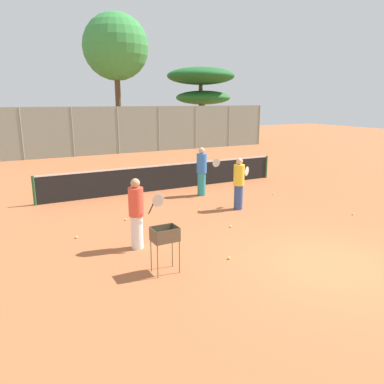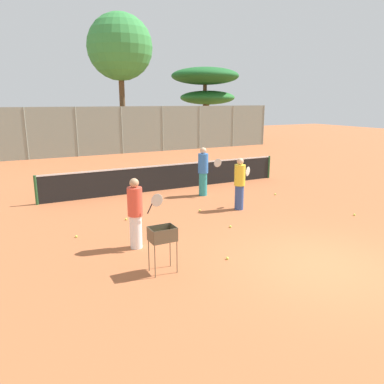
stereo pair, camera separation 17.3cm
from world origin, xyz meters
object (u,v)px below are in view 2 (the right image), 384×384
object	(u,v)px
player_white_outfit	(136,213)
player_red_cap	(203,171)
ball_cart	(163,238)
parked_car	(35,142)
tennis_net	(170,176)
player_yellow_shirt	(240,183)

from	to	relation	value
player_white_outfit	player_red_cap	size ratio (longest dim) A/B	0.95
player_white_outfit	ball_cart	bearing A→B (deg)	-56.74
player_white_outfit	ball_cart	size ratio (longest dim) A/B	1.75
parked_car	player_red_cap	bearing A→B (deg)	-75.73
player_red_cap	player_white_outfit	bearing A→B (deg)	-100.09
player_red_cap	parked_car	bearing A→B (deg)	140.40
tennis_net	player_red_cap	xyz separation A→B (m)	(0.75, -1.55, 0.42)
ball_cart	player_yellow_shirt	bearing A→B (deg)	37.80
player_yellow_shirt	player_red_cap	bearing A→B (deg)	68.42
player_red_cap	parked_car	size ratio (longest dim) A/B	0.45
tennis_net	ball_cart	world-z (taller)	tennis_net
tennis_net	ball_cart	distance (m)	7.85
tennis_net	player_white_outfit	size ratio (longest dim) A/B	5.86
player_red_cap	player_yellow_shirt	xyz separation A→B (m)	(0.15, -2.28, -0.06)
parked_car	player_white_outfit	bearing A→B (deg)	-88.94
player_white_outfit	player_red_cap	xyz separation A→B (m)	(4.14, 3.97, 0.05)
player_red_cap	player_yellow_shirt	world-z (taller)	player_red_cap
parked_car	ball_cart	bearing A→B (deg)	-88.86
tennis_net	player_red_cap	distance (m)	1.77
player_yellow_shirt	parked_car	distance (m)	20.68
tennis_net	player_red_cap	size ratio (longest dim) A/B	5.57
player_yellow_shirt	ball_cart	distance (m)	5.35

